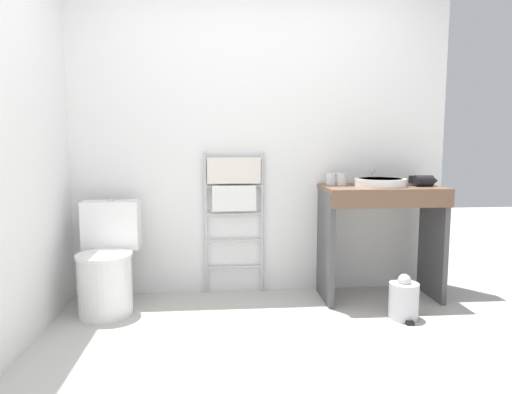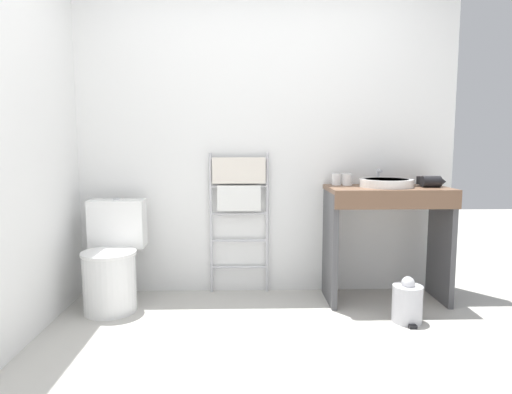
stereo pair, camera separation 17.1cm
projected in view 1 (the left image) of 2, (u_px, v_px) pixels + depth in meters
ground_plane at (280, 386)px, 2.30m from camera, size 12.00×12.00×0.00m
wall_back at (254, 140)px, 3.71m from camera, size 3.14×0.12×2.48m
wall_side at (18, 139)px, 2.77m from camera, size 0.12×2.24×2.48m
toilet at (107, 265)px, 3.29m from camera, size 0.42×0.54×0.80m
towel_radiator at (234, 193)px, 3.63m from camera, size 0.48×0.06×1.14m
vanity_counter at (381, 224)px, 3.53m from camera, size 0.90×0.51×0.89m
sink_basin at (380, 182)px, 3.50m from camera, size 0.40×0.40×0.06m
faucet at (371, 174)px, 3.70m from camera, size 0.02×0.10×0.12m
cup_near_wall at (331, 179)px, 3.63m from camera, size 0.07×0.07×0.09m
cup_near_edge at (342, 179)px, 3.61m from camera, size 0.08×0.08×0.09m
hair_dryer at (423, 181)px, 3.50m from camera, size 0.18×0.19×0.09m
trash_bin at (404, 299)px, 3.17m from camera, size 0.20×0.24×0.32m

